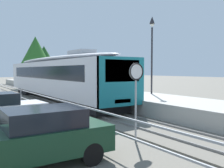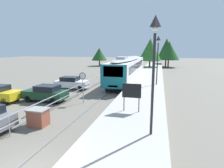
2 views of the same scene
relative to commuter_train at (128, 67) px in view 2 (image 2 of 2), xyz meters
name	(u,v)px [view 2 (image 2 of 2)]	position (x,y,z in m)	size (l,w,h in m)	color
ground_plane	(107,81)	(-3.00, -0.91, -2.14)	(160.00, 160.00, 0.00)	#6B665B
track_rails	(127,82)	(0.00, -0.91, -2.11)	(3.20, 60.00, 0.14)	#6B665B
commuter_train	(128,67)	(0.00, 0.00, 0.00)	(2.82, 18.84, 3.74)	silver
station_platform	(149,80)	(3.25, -0.91, -1.69)	(3.90, 60.00, 0.90)	#A8A59E
platform_lamp_near_end	(154,54)	(4.40, -19.52, 2.48)	(0.34, 0.34, 5.35)	#232328
platform_lamp_mid_platform	(158,51)	(4.40, -6.63, 2.48)	(0.34, 0.34, 5.35)	#232328
platform_notice_board	(132,92)	(3.02, -16.51, 0.04)	(1.20, 0.08, 1.80)	#232328
speed_limit_sign	(83,80)	(-1.92, -12.78, -0.02)	(0.61, 0.10, 2.81)	#9EA0A5
brick_utility_cabinet	(38,117)	(-2.67, -18.20, -1.57)	(1.21, 0.99, 1.13)	brown
carpark_fence	(78,88)	(-3.30, -10.91, -1.24)	(0.06, 36.06, 1.25)	#9EA0A5
parked_hatchback_dark_green	(46,93)	(-5.54, -13.07, -1.35)	(4.01, 1.78, 1.53)	#143823
parked_hatchback_white	(72,83)	(-5.66, -7.59, -1.35)	(4.07, 1.93, 1.53)	white
tree_behind_carpark	(169,51)	(6.88, 24.20, 2.29)	(5.55, 5.55, 6.87)	brown
tree_behind_station_far	(166,48)	(6.26, 25.84, 2.87)	(4.71, 4.71, 7.71)	brown
tree_distant_left	(99,54)	(-12.28, 23.34, 1.25)	(4.50, 4.50, 5.17)	brown
tree_distant_centre	(150,50)	(2.49, 14.31, 2.55)	(4.98, 4.98, 7.11)	brown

